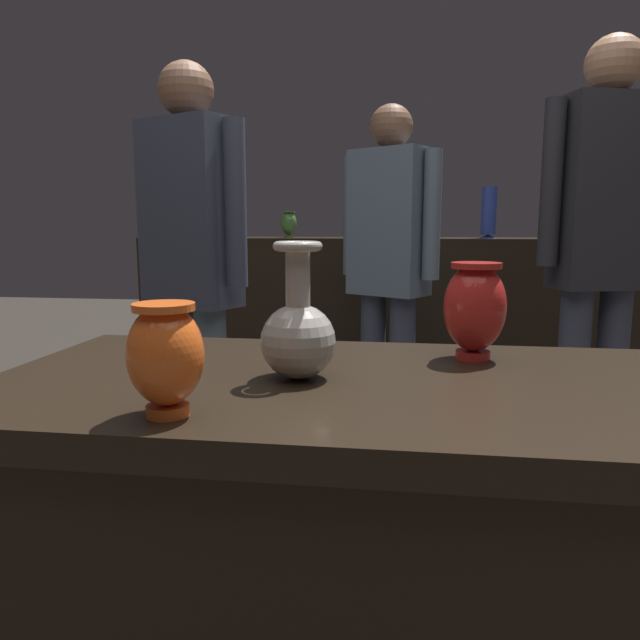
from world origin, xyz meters
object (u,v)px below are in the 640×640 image
object	(u,v)px
vase_centerpiece	(298,332)
visitor_center_back	(389,261)
shelf_vase_far_right	(599,210)
shelf_vase_left	(289,223)
shelf_vase_far_left	(191,224)
vase_left_accent	(166,355)
shelf_vase_right	(489,213)
visitor_near_right	(601,242)
vase_tall_behind	(475,307)
visitor_near_left	(192,263)

from	to	relation	value
vase_centerpiece	visitor_center_back	size ratio (longest dim) A/B	0.15
shelf_vase_far_right	shelf_vase_left	distance (m)	1.56
shelf_vase_far_left	shelf_vase_far_right	distance (m)	2.08
vase_left_accent	shelf_vase_left	size ratio (longest dim) A/B	1.11
shelf_vase_right	visitor_near_right	size ratio (longest dim) A/B	0.15
shelf_vase_far_left	shelf_vase_left	distance (m)	0.52
shelf_vase_left	vase_left_accent	bearing A→B (deg)	-82.81
vase_tall_behind	shelf_vase_left	world-z (taller)	shelf_vase_left
shelf_vase_right	visitor_near_right	world-z (taller)	visitor_near_right
shelf_vase_far_left	vase_left_accent	bearing A→B (deg)	-70.69
visitor_near_right	vase_left_accent	bearing A→B (deg)	40.17
vase_centerpiece	visitor_center_back	world-z (taller)	visitor_center_back
vase_centerpiece	shelf_vase_left	size ratio (longest dim) A/B	1.65
vase_centerpiece	visitor_center_back	bearing A→B (deg)	86.11
vase_tall_behind	vase_centerpiece	bearing A→B (deg)	-148.30
visitor_near_right	visitor_center_back	world-z (taller)	visitor_near_right
shelf_vase_far_left	visitor_center_back	world-z (taller)	visitor_center_back
shelf_vase_far_right	visitor_near_right	world-z (taller)	visitor_near_right
vase_left_accent	shelf_vase_far_left	world-z (taller)	shelf_vase_far_left
vase_tall_behind	visitor_center_back	world-z (taller)	visitor_center_back
vase_centerpiece	vase_tall_behind	xyz separation A→B (m)	(0.31, 0.19, 0.02)
shelf_vase_far_right	vase_tall_behind	bearing A→B (deg)	-112.27
vase_tall_behind	visitor_near_right	xyz separation A→B (m)	(0.55, 1.07, 0.10)
vase_left_accent	shelf_vase_far_right	xyz separation A→B (m)	(1.25, 2.37, 0.25)
shelf_vase_right	visitor_near_left	distance (m)	1.66
vase_centerpiece	visitor_near_right	bearing A→B (deg)	55.70
shelf_vase_left	shelf_vase_far_right	bearing A→B (deg)	-2.09
vase_tall_behind	shelf_vase_right	bearing A→B (deg)	81.92
shelf_vase_right	visitor_center_back	world-z (taller)	visitor_center_back
shelf_vase_far_right	shelf_vase_right	size ratio (longest dim) A/B	1.13
vase_centerpiece	visitor_near_left	world-z (taller)	visitor_near_left
shelf_vase_far_left	shelf_vase_far_right	xyz separation A→B (m)	(2.08, 0.01, 0.07)
vase_left_accent	shelf_vase_far_left	bearing A→B (deg)	109.31
vase_centerpiece	vase_left_accent	distance (m)	0.26
shelf_vase_far_right	visitor_center_back	distance (m)	1.18
visitor_near_right	shelf_vase_left	bearing A→B (deg)	-51.84
visitor_near_left	vase_centerpiece	bearing A→B (deg)	143.58
vase_centerpiece	visitor_center_back	distance (m)	1.58
shelf_vase_far_right	shelf_vase_right	world-z (taller)	shelf_vase_far_right
shelf_vase_left	visitor_near_left	distance (m)	1.24
visitor_center_back	shelf_vase_far_left	bearing A→B (deg)	3.91
visitor_near_right	visitor_near_left	bearing A→B (deg)	-4.63
shelf_vase_far_left	visitor_center_back	bearing A→B (deg)	-27.60
shelf_vase_far_right	visitor_center_back	size ratio (longest dim) A/B	0.19
vase_left_accent	visitor_near_left	bearing A→B (deg)	108.55
shelf_vase_far_right	visitor_center_back	xyz separation A→B (m)	(-1.00, -0.57, -0.23)
visitor_center_back	visitor_near_left	bearing A→B (deg)	73.94
vase_centerpiece	shelf_vase_far_right	bearing A→B (deg)	62.67
vase_left_accent	shelf_vase_left	xyz separation A→B (m)	(-0.31, 2.43, 0.18)
shelf_vase_far_left	visitor_near_right	bearing A→B (deg)	-25.78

